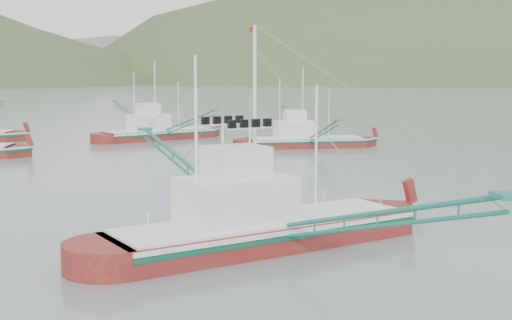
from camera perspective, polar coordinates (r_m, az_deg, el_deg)
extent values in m
plane|color=slate|center=(37.91, 1.22, -5.97)|extent=(1200.00, 1200.00, 0.00)
cube|color=maroon|center=(35.40, 0.63, -6.58)|extent=(16.16, 10.40, 2.11)
cube|color=silver|center=(35.20, 0.63, -5.17)|extent=(15.90, 10.35, 0.23)
cube|color=#0B4D36|center=(35.26, 0.63, -5.58)|extent=(15.91, 10.37, 0.23)
cube|color=silver|center=(35.15, 0.63, -4.83)|extent=(15.35, 9.88, 0.13)
cube|color=silver|center=(34.12, -1.60, -3.31)|extent=(6.20, 5.26, 2.32)
cube|color=silver|center=(33.81, -1.62, -0.15)|extent=(3.46, 3.25, 1.48)
cylinder|color=white|center=(34.18, -0.10, 2.78)|extent=(0.17, 0.17, 9.50)
cylinder|color=white|center=(32.68, -4.81, 1.29)|extent=(0.15, 0.15, 8.07)
cylinder|color=white|center=(36.41, 4.83, 0.79)|extent=(0.13, 0.13, 6.65)
cube|color=maroon|center=(88.16, -7.76, 1.77)|extent=(14.03, 9.87, 1.86)
cube|color=silver|center=(88.09, -7.77, 2.28)|extent=(13.82, 9.81, 0.20)
cube|color=#0B4D36|center=(88.11, -7.76, 2.13)|extent=(13.83, 9.82, 0.20)
cube|color=silver|center=(88.07, -7.77, 2.40)|extent=(13.33, 9.38, 0.11)
cube|color=silver|center=(87.34, -8.58, 2.99)|extent=(5.50, 4.82, 2.04)
cube|color=silver|center=(87.23, -8.61, 4.08)|extent=(3.09, 2.94, 1.30)
cylinder|color=white|center=(87.59, -8.08, 5.08)|extent=(0.15, 0.15, 8.36)
cylinder|color=white|center=(86.35, -9.71, 4.60)|extent=(0.13, 0.13, 7.10)
cylinder|color=white|center=(89.22, -6.22, 4.34)|extent=(0.11, 0.11, 5.85)
cube|color=maroon|center=(78.86, 4.02, 1.15)|extent=(13.07, 4.13, 1.72)
cube|color=silver|center=(78.78, 4.03, 1.67)|extent=(12.82, 4.19, 0.19)
cube|color=#0B4D36|center=(78.80, 4.03, 1.52)|extent=(12.82, 4.21, 0.19)
cube|color=silver|center=(78.76, 4.03, 1.80)|extent=(12.42, 3.93, 0.10)
cube|color=silver|center=(78.36, 3.12, 2.44)|extent=(4.44, 2.98, 1.89)
cube|color=silver|center=(78.24, 3.13, 3.57)|extent=(2.34, 2.01, 1.20)
cylinder|color=white|center=(78.37, 3.75, 4.58)|extent=(0.14, 0.14, 7.74)
cylinder|color=white|center=(77.80, 1.90, 4.14)|extent=(0.12, 0.12, 6.58)
cylinder|color=white|center=(79.25, 5.85, 3.75)|extent=(0.10, 0.10, 5.42)
ellipsoid|color=slate|center=(597.56, -4.31, 6.57)|extent=(960.00, 400.00, 240.00)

